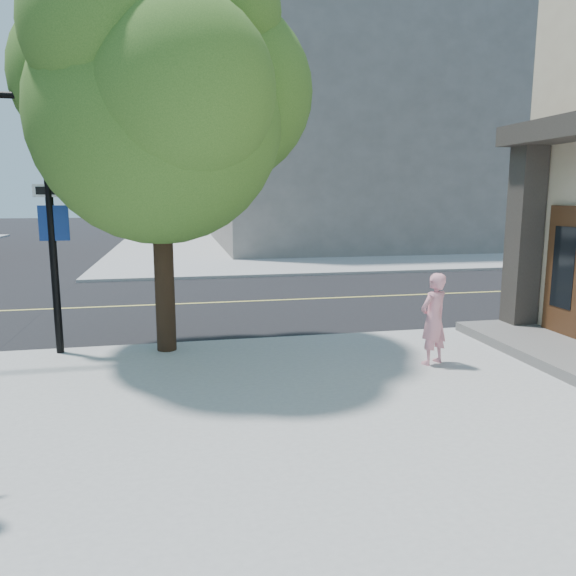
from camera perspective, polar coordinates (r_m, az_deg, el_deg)
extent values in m
plane|color=black|center=(11.38, -24.06, -6.48)|extent=(140.00, 140.00, 0.00)
cube|color=black|center=(15.68, -20.61, -1.96)|extent=(140.00, 9.00, 0.01)
cube|color=#A1A1A0|center=(34.14, 7.24, 4.66)|extent=(29.00, 25.00, 0.12)
cube|color=slate|center=(11.16, 25.87, -5.81)|extent=(1.60, 4.00, 0.18)
cube|color=#35302B|center=(12.49, 23.66, 5.28)|extent=(0.55, 0.55, 4.20)
cube|color=#422614|center=(11.92, 27.21, 1.46)|extent=(0.10, 1.00, 2.60)
cube|color=slate|center=(34.89, 8.03, 16.37)|extent=(18.00, 16.00, 14.00)
imported|color=pink|center=(9.63, 15.11, -3.16)|extent=(0.69, 0.59, 1.60)
cylinder|color=black|center=(10.25, -13.02, 3.43)|extent=(0.36, 0.36, 3.62)
sphere|color=#457126|center=(10.28, -13.55, 16.93)|extent=(4.43, 4.43, 4.43)
sphere|color=#457126|center=(11.01, -6.89, 19.80)|extent=(3.42, 3.42, 3.42)
sphere|color=#457126|center=(11.27, -19.04, 20.16)|extent=(3.22, 3.22, 3.22)
sphere|color=#457126|center=(9.23, -11.20, 19.77)|extent=(3.02, 3.02, 3.02)
sphere|color=#457126|center=(9.76, -17.91, 24.39)|extent=(2.82, 2.82, 2.82)
sphere|color=#457126|center=(10.68, -8.54, 26.75)|extent=(2.62, 2.62, 2.62)
cylinder|color=black|center=(10.63, -23.73, 6.29)|extent=(0.14, 0.14, 4.81)
cube|color=white|center=(10.59, -23.70, 9.39)|extent=(0.63, 0.04, 0.23)
cube|color=navy|center=(10.60, -23.49, 6.30)|extent=(0.52, 0.04, 0.63)
imported|color=black|center=(10.67, -24.29, 14.29)|extent=(0.19, 0.23, 1.15)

